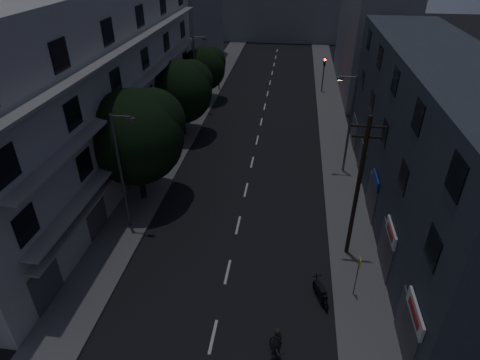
% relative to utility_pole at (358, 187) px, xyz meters
% --- Properties ---
extents(ground, '(160.00, 160.00, 0.00)m').
position_rel_utility_pole_xyz_m(ground, '(-7.04, 15.94, -4.87)').
color(ground, black).
rests_on(ground, ground).
extents(sidewalk_left, '(3.00, 90.00, 0.15)m').
position_rel_utility_pole_xyz_m(sidewalk_left, '(-14.54, 15.94, -4.79)').
color(sidewalk_left, '#565659').
rests_on(sidewalk_left, ground).
extents(sidewalk_right, '(3.00, 90.00, 0.15)m').
position_rel_utility_pole_xyz_m(sidewalk_right, '(0.46, 15.94, -4.79)').
color(sidewalk_right, '#565659').
rests_on(sidewalk_right, ground).
extents(lane_markings, '(0.15, 60.50, 0.01)m').
position_rel_utility_pole_xyz_m(lane_markings, '(-7.04, 22.19, -4.86)').
color(lane_markings, beige).
rests_on(lane_markings, ground).
extents(building_left, '(7.00, 36.00, 14.00)m').
position_rel_utility_pole_xyz_m(building_left, '(-19.02, 8.94, 2.13)').
color(building_left, '#ADADA8').
rests_on(building_left, ground).
extents(building_right, '(6.19, 28.00, 11.00)m').
position_rel_utility_pole_xyz_m(building_right, '(4.95, 4.94, 0.63)').
color(building_right, '#2E353E').
rests_on(building_right, ground).
extents(building_far_left, '(6.00, 20.00, 16.00)m').
position_rel_utility_pole_xyz_m(building_far_left, '(-19.04, 38.94, 3.13)').
color(building_far_left, slate).
rests_on(building_far_left, ground).
extents(building_far_right, '(6.00, 20.00, 13.00)m').
position_rel_utility_pole_xyz_m(building_far_right, '(4.96, 32.94, 1.63)').
color(building_far_right, slate).
rests_on(building_far_right, ground).
extents(building_far_end, '(24.00, 8.00, 10.00)m').
position_rel_utility_pole_xyz_m(building_far_end, '(-7.04, 60.94, 0.13)').
color(building_far_end, slate).
rests_on(building_far_end, ground).
extents(tree_near, '(6.69, 6.69, 8.25)m').
position_rel_utility_pole_xyz_m(tree_near, '(-14.42, 4.33, 0.45)').
color(tree_near, black).
rests_on(tree_near, sidewalk_left).
extents(tree_mid, '(5.89, 5.89, 7.25)m').
position_rel_utility_pole_xyz_m(tree_mid, '(-14.27, 15.62, -0.19)').
color(tree_mid, black).
rests_on(tree_mid, sidewalk_left).
extents(tree_far, '(4.99, 4.99, 6.18)m').
position_rel_utility_pole_xyz_m(tree_far, '(-14.26, 25.56, -0.85)').
color(tree_far, black).
rests_on(tree_far, sidewalk_left).
extents(traffic_signal_far_right, '(0.28, 0.37, 4.10)m').
position_rel_utility_pole_xyz_m(traffic_signal_far_right, '(-0.33, 30.33, -1.77)').
color(traffic_signal_far_right, black).
rests_on(traffic_signal_far_right, sidewalk_right).
extents(traffic_signal_far_left, '(0.28, 0.37, 4.10)m').
position_rel_utility_pole_xyz_m(traffic_signal_far_left, '(-13.30, 29.45, -1.77)').
color(traffic_signal_far_left, black).
rests_on(traffic_signal_far_left, sidewalk_left).
extents(street_lamp_left_near, '(1.51, 0.25, 8.00)m').
position_rel_utility_pole_xyz_m(street_lamp_left_near, '(-14.13, 0.77, -0.27)').
color(street_lamp_left_near, '#55575C').
rests_on(street_lamp_left_near, sidewalk_left).
extents(street_lamp_right, '(1.51, 0.25, 8.00)m').
position_rel_utility_pole_xyz_m(street_lamp_right, '(0.52, 10.22, -0.27)').
color(street_lamp_right, '#5C5D63').
rests_on(street_lamp_right, sidewalk_right).
extents(street_lamp_left_far, '(1.51, 0.25, 8.00)m').
position_rel_utility_pole_xyz_m(street_lamp_left_far, '(-14.34, 22.01, -0.27)').
color(street_lamp_left_far, '#5B5D63').
rests_on(street_lamp_left_far, sidewalk_left).
extents(utility_pole, '(1.80, 0.24, 9.00)m').
position_rel_utility_pole_xyz_m(utility_pole, '(0.00, 0.00, 0.00)').
color(utility_pole, black).
rests_on(utility_pole, sidewalk_right).
extents(bus_stop_sign, '(0.06, 0.35, 2.52)m').
position_rel_utility_pole_xyz_m(bus_stop_sign, '(0.05, -3.47, -2.98)').
color(bus_stop_sign, '#595B60').
rests_on(bus_stop_sign, sidewalk_right).
extents(motorcycle, '(0.94, 1.91, 1.29)m').
position_rel_utility_pole_xyz_m(motorcycle, '(-1.75, -3.98, -4.36)').
color(motorcycle, black).
rests_on(motorcycle, ground).
extents(cyclist, '(1.10, 1.73, 2.07)m').
position_rel_utility_pole_xyz_m(cyclist, '(-3.95, -7.83, -4.17)').
color(cyclist, black).
rests_on(cyclist, ground).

